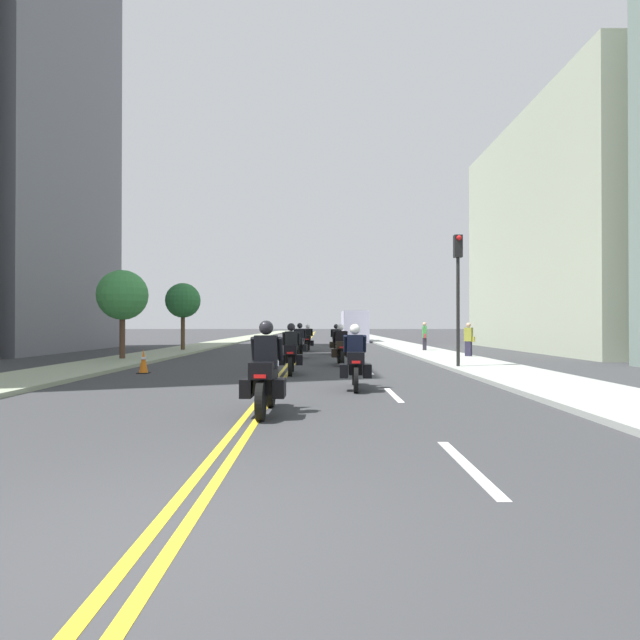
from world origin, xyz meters
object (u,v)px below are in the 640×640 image
motorcycle_0 (264,377)px  pedestrian_1 (467,340)px  traffic_light_near (456,276)px  pedestrian_2 (423,337)px  street_tree_0 (181,301)px  motorcycle_2 (290,354)px  motorcycle_5 (335,342)px  motorcycle_6 (306,340)px  motorcycle_1 (354,362)px  parked_truck (353,328)px  motorcycle_4 (298,344)px  traffic_cone_0 (142,361)px  motorcycle_3 (339,349)px  street_tree_1 (121,295)px

motorcycle_0 → pedestrian_1: pedestrian_1 is taller
traffic_light_near → pedestrian_2: (1.13, 11.65, -2.42)m
pedestrian_2 → street_tree_0: (-14.20, 0.75, 2.11)m
motorcycle_2 → street_tree_0: street_tree_0 is taller
traffic_light_near → street_tree_0: traffic_light_near is taller
pedestrian_1 → motorcycle_2: bearing=-97.7°
motorcycle_5 → motorcycle_6: bearing=114.2°
motorcycle_1 → traffic_light_near: bearing=56.8°
motorcycle_0 → parked_truck: (4.10, 38.52, 0.60)m
motorcycle_4 → traffic_cone_0: motorcycle_4 is taller
motorcycle_6 → pedestrian_2: bearing=-8.7°
motorcycle_6 → parked_truck: size_ratio=0.32×
motorcycle_1 → motorcycle_5: size_ratio=0.99×
street_tree_0 → traffic_cone_0: bearing=-80.4°
traffic_light_near → pedestrian_1: (2.04, 5.86, -2.45)m
motorcycle_2 → street_tree_0: 16.09m
traffic_cone_0 → motorcycle_2: bearing=-3.7°
motorcycle_5 → traffic_light_near: traffic_light_near is taller
motorcycle_6 → parked_truck: 16.70m
street_tree_0 → parked_truck: size_ratio=0.63×
motorcycle_3 → pedestrian_2: pedestrian_2 is taller
motorcycle_3 → motorcycle_4: (-1.78, 4.02, 0.04)m
motorcycle_1 → traffic_cone_0: 7.89m
motorcycle_0 → motorcycle_5: size_ratio=0.94×
motorcycle_4 → parked_truck: size_ratio=0.33×
motorcycle_2 → pedestrian_1: 11.00m
motorcycle_3 → motorcycle_6: bearing=96.3°
motorcycle_3 → street_tree_0: size_ratio=0.55×
motorcycle_1 → pedestrian_2: 18.10m
traffic_cone_0 → pedestrian_2: bearing=47.9°
traffic_light_near → pedestrian_1: traffic_light_near is taller
motorcycle_0 → street_tree_1: bearing=120.7°
motorcycle_5 → traffic_cone_0: size_ratio=2.89×
motorcycle_4 → street_tree_0: bearing=141.7°
pedestrian_2 → parked_truck: size_ratio=0.27×
motorcycle_3 → motorcycle_2: bearing=-116.5°
motorcycle_0 → motorcycle_2: motorcycle_0 is taller
motorcycle_2 → motorcycle_3: size_ratio=0.99×
motorcycle_3 → street_tree_1: 10.06m
motorcycle_5 → street_tree_1: (-9.58, -5.38, 2.23)m
motorcycle_3 → street_tree_1: (-9.52, 2.35, 2.24)m
traffic_cone_0 → traffic_light_near: (10.72, 1.48, 2.93)m
motorcycle_1 → street_tree_0: street_tree_0 is taller
motorcycle_0 → motorcycle_6: size_ratio=1.03×
motorcycle_2 → traffic_light_near: size_ratio=0.47×
motorcycle_3 → traffic_light_near: (4.11, -2.02, 2.67)m
motorcycle_4 → motorcycle_0: bearing=-86.8°
motorcycle_3 → pedestrian_2: size_ratio=1.29×
pedestrian_1 → motorcycle_3: bearing=-109.8°
motorcycle_1 → traffic_cone_0: (-6.66, 4.21, -0.27)m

